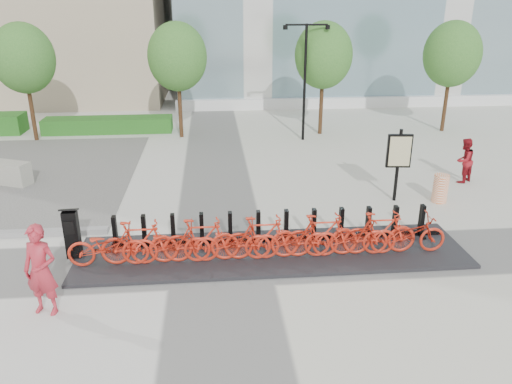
{
  "coord_description": "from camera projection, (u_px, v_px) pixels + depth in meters",
  "views": [
    {
      "loc": [
        -0.11,
        -10.68,
        5.92
      ],
      "look_at": [
        1.0,
        1.5,
        1.2
      ],
      "focal_mm": 35.0,
      "sensor_mm": 36.0,
      "label": 1
    }
  ],
  "objects": [
    {
      "name": "bike_2",
      "position": [
        171.0,
        244.0,
        11.71
      ],
      "size": [
        1.87,
        0.65,
        0.98
      ],
      "primitive_type": "imported",
      "rotation": [
        0.0,
        0.0,
        1.57
      ],
      "color": "red",
      "rests_on": "dock_pad"
    },
    {
      "name": "tree_3",
      "position": [
        452.0,
        54.0,
        22.85
      ],
      "size": [
        2.6,
        2.6,
        5.1
      ],
      "color": "#4D3318",
      "rests_on": "ground"
    },
    {
      "name": "streetlamp",
      "position": [
        305.0,
        69.0,
        21.49
      ],
      "size": [
        2.0,
        0.2,
        5.0
      ],
      "color": "black",
      "rests_on": "ground"
    },
    {
      "name": "construction_barrel",
      "position": [
        440.0,
        188.0,
        15.49
      ],
      "size": [
        0.61,
        0.61,
        0.89
      ],
      "primitive_type": "cylinder",
      "rotation": [
        0.0,
        0.0,
        0.42
      ],
      "color": "#DD4B00",
      "rests_on": "ground"
    },
    {
      "name": "ground",
      "position": [
        221.0,
        262.0,
        12.06
      ],
      "size": [
        120.0,
        120.0,
        0.0
      ],
      "primitive_type": "plane",
      "color": "#BBBAA6"
    },
    {
      "name": "tree_0",
      "position": [
        23.0,
        58.0,
        21.24
      ],
      "size": [
        2.6,
        2.6,
        5.1
      ],
      "color": "#4D3318",
      "rests_on": "ground"
    },
    {
      "name": "tree_1",
      "position": [
        177.0,
        57.0,
        21.79
      ],
      "size": [
        2.6,
        2.6,
        5.1
      ],
      "color": "#4D3318",
      "rests_on": "ground"
    },
    {
      "name": "kiosk",
      "position": [
        72.0,
        233.0,
        11.93
      ],
      "size": [
        0.41,
        0.35,
        1.31
      ],
      "rotation": [
        0.0,
        0.0,
        0.04
      ],
      "color": "black",
      "rests_on": "dock_pad"
    },
    {
      "name": "map_sign",
      "position": [
        399.0,
        154.0,
        15.22
      ],
      "size": [
        0.76,
        0.19,
        2.3
      ],
      "rotation": [
        0.0,
        0.0,
        -0.1
      ],
      "color": "black",
      "rests_on": "ground"
    },
    {
      "name": "bike_4",
      "position": [
        232.0,
        241.0,
        11.83
      ],
      "size": [
        1.87,
        0.65,
        0.98
      ],
      "primitive_type": "imported",
      "rotation": [
        0.0,
        0.0,
        1.57
      ],
      "color": "red",
      "rests_on": "dock_pad"
    },
    {
      "name": "hedge_b",
      "position": [
        109.0,
        125.0,
        23.77
      ],
      "size": [
        6.0,
        1.2,
        0.7
      ],
      "primitive_type": "cube",
      "color": "#184E13",
      "rests_on": "ground"
    },
    {
      "name": "bike_8",
      "position": [
        350.0,
        236.0,
        12.08
      ],
      "size": [
        1.87,
        0.65,
        0.98
      ],
      "primitive_type": "imported",
      "rotation": [
        0.0,
        0.0,
        1.57
      ],
      "color": "red",
      "rests_on": "dock_pad"
    },
    {
      "name": "worker_red",
      "position": [
        41.0,
        270.0,
        9.79
      ],
      "size": [
        0.8,
        0.63,
        1.92
      ],
      "primitive_type": "imported",
      "rotation": [
        0.0,
        0.0,
        -0.27
      ],
      "color": "#AA2431",
      "rests_on": "ground"
    },
    {
      "name": "dock_pad",
      "position": [
        272.0,
        252.0,
        12.43
      ],
      "size": [
        9.6,
        2.4,
        0.08
      ],
      "primitive_type": "cube",
      "color": "black",
      "rests_on": "ground"
    },
    {
      "name": "bike_0",
      "position": [
        108.0,
        246.0,
        11.59
      ],
      "size": [
        1.87,
        0.65,
        0.98
      ],
      "primitive_type": "imported",
      "rotation": [
        0.0,
        0.0,
        1.57
      ],
      "color": "red",
      "rests_on": "dock_pad"
    },
    {
      "name": "bike_10",
      "position": [
        408.0,
        234.0,
        12.2
      ],
      "size": [
        1.87,
        0.65,
        0.98
      ],
      "primitive_type": "imported",
      "rotation": [
        0.0,
        0.0,
        1.57
      ],
      "color": "red",
      "rests_on": "dock_pad"
    },
    {
      "name": "bike_5",
      "position": [
        262.0,
        238.0,
        11.87
      ],
      "size": [
        1.82,
        0.51,
        1.09
      ],
      "primitive_type": "imported",
      "rotation": [
        0.0,
        0.0,
        1.57
      ],
      "color": "red",
      "rests_on": "dock_pad"
    },
    {
      "name": "bike_3",
      "position": [
        201.0,
        240.0,
        11.75
      ],
      "size": [
        1.82,
        0.51,
        1.09
      ],
      "primitive_type": "imported",
      "rotation": [
        0.0,
        0.0,
        1.57
      ],
      "color": "red",
      "rests_on": "dock_pad"
    },
    {
      "name": "bike_6",
      "position": [
        292.0,
        239.0,
        11.95
      ],
      "size": [
        1.87,
        0.65,
        0.98
      ],
      "primitive_type": "imported",
      "rotation": [
        0.0,
        0.0,
        1.57
      ],
      "color": "red",
      "rests_on": "dock_pad"
    },
    {
      "name": "bike_1",
      "position": [
        139.0,
        243.0,
        11.63
      ],
      "size": [
        1.82,
        0.51,
        1.09
      ],
      "primitive_type": "imported",
      "rotation": [
        0.0,
        0.0,
        1.57
      ],
      "color": "red",
      "rests_on": "dock_pad"
    },
    {
      "name": "bike_9",
      "position": [
        380.0,
        233.0,
        12.12
      ],
      "size": [
        1.82,
        0.51,
        1.09
      ],
      "primitive_type": "imported",
      "rotation": [
        0.0,
        0.0,
        1.57
      ],
      "color": "red",
      "rests_on": "dock_pad"
    },
    {
      "name": "dock_rail_posts",
      "position": [
        273.0,
        227.0,
        12.71
      ],
      "size": [
        8.02,
        0.5,
        0.85
      ],
      "primitive_type": null,
      "color": "black",
      "rests_on": "dock_pad"
    },
    {
      "name": "bike_7",
      "position": [
        321.0,
        235.0,
        11.99
      ],
      "size": [
        1.82,
        0.51,
        1.09
      ],
      "primitive_type": "imported",
      "rotation": [
        0.0,
        0.0,
        1.57
      ],
      "color": "red",
      "rests_on": "dock_pad"
    },
    {
      "name": "jersey_barrier",
      "position": [
        3.0,
        172.0,
        17.11
      ],
      "size": [
        2.09,
        1.31,
        0.79
      ],
      "primitive_type": "cube",
      "rotation": [
        0.0,
        0.0,
        -0.41
      ],
      "color": "#9C9B92",
      "rests_on": "ground"
    },
    {
      "name": "tree_2",
      "position": [
        323.0,
        55.0,
        22.34
      ],
      "size": [
        2.6,
        2.6,
        5.1
      ],
      "color": "#4D3318",
      "rests_on": "ground"
    },
    {
      "name": "pedestrian",
      "position": [
        464.0,
        160.0,
        17.09
      ],
      "size": [
        0.95,
        0.9,
        1.55
      ],
      "primitive_type": "imported",
      "rotation": [
        0.0,
        0.0,
        3.71
      ],
      "color": "maroon",
      "rests_on": "ground"
    }
  ]
}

